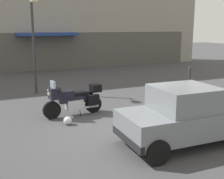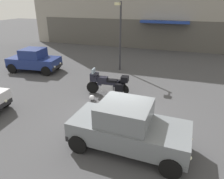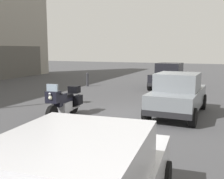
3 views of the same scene
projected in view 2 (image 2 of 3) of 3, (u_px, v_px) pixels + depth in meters
The scene contains 6 objects.
ground_plane at pixel (118, 120), 8.62m from camera, with size 80.00×80.00×0.00m, color #424244.
motorcycle at pixel (108, 84), 10.69m from camera, with size 2.26×0.79×1.36m.
helmet at pixel (92, 98), 10.25m from camera, with size 0.28×0.28×0.28m, color silver.
car_compact_side at pixel (34, 60), 14.24m from camera, with size 3.59×2.04×1.56m.
car_wagon_end at pixel (128, 127), 6.71m from camera, with size 3.93×1.93×1.64m.
streetlamp_curbside at pixel (120, 30), 13.56m from camera, with size 0.28×0.94×4.51m.
Camera 2 is at (2.13, -7.10, 4.60)m, focal length 33.32 mm.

